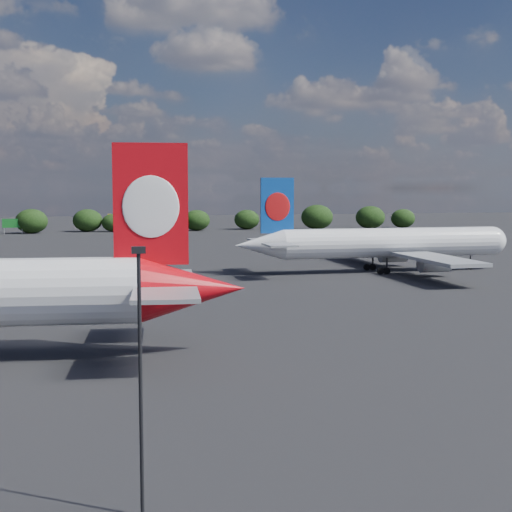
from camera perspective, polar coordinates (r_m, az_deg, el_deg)
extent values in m
plane|color=black|center=(104.36, -14.87, -2.13)|extent=(500.00, 500.00, 0.00)
cone|color=red|center=(57.62, -5.13, -2.65)|extent=(9.07, 6.23, 5.34)
cube|color=red|center=(57.03, -8.42, 4.12)|extent=(5.90, 1.16, 9.61)
ellipsoid|color=white|center=(56.72, -8.42, 3.92)|extent=(4.48, 0.69, 4.91)
ellipsoid|color=white|center=(57.36, -8.41, 3.94)|extent=(4.48, 0.69, 4.91)
cube|color=#93959A|center=(51.71, -7.25, -3.13)|extent=(5.47, 6.89, 0.32)
cube|color=#93959A|center=(63.35, -7.27, -1.55)|extent=(5.47, 6.89, 0.32)
cylinder|color=white|center=(116.34, 10.74, 1.06)|extent=(35.98, 4.92, 4.73)
sphere|color=white|center=(124.71, 18.32, 1.17)|extent=(4.76, 4.76, 4.73)
cone|color=white|center=(109.36, 0.26, 0.88)|extent=(7.59, 4.77, 4.73)
cube|color=#0D3F97|center=(109.74, 1.70, 4.06)|extent=(5.21, 0.50, 8.52)
ellipsoid|color=red|center=(109.47, 1.74, 3.97)|extent=(3.97, 0.21, 4.35)
ellipsoid|color=red|center=(110.02, 1.66, 3.98)|extent=(3.97, 0.21, 4.35)
cube|color=#93959A|center=(104.77, 1.92, 0.89)|extent=(4.29, 5.70, 0.28)
cube|color=#93959A|center=(114.82, 0.57, 1.29)|extent=(4.29, 5.70, 0.28)
cube|color=#93959A|center=(106.25, 14.35, -0.24)|extent=(6.25, 18.96, 0.52)
cube|color=#93959A|center=(128.47, 9.28, 0.81)|extent=(6.25, 18.96, 0.52)
cylinder|color=#93959A|center=(111.42, 14.07, -0.61)|extent=(4.74, 2.58, 2.55)
cube|color=#93959A|center=(111.35, 14.08, -0.28)|extent=(2.08, 0.30, 1.14)
cylinder|color=#93959A|center=(125.00, 10.90, 0.09)|extent=(4.74, 2.58, 2.55)
cube|color=#93959A|center=(124.94, 10.91, 0.40)|extent=(2.08, 0.30, 1.14)
cylinder|color=black|center=(113.29, 10.42, -0.73)|extent=(0.27, 0.27, 2.37)
cylinder|color=black|center=(113.39, 10.41, -1.18)|extent=(1.04, 0.43, 1.04)
cylinder|color=black|center=(112.98, 9.93, -1.20)|extent=(1.04, 0.43, 1.04)
cylinder|color=black|center=(118.49, 9.32, -0.45)|extent=(0.27, 0.27, 2.37)
cylinder|color=black|center=(118.58, 9.31, -0.88)|extent=(1.04, 0.43, 1.04)
cylinder|color=black|center=(118.19, 8.85, -0.89)|extent=(1.04, 0.43, 1.04)
cylinder|color=black|center=(123.06, 16.77, -0.41)|extent=(0.23, 0.23, 2.37)
cylinder|color=black|center=(123.16, 16.75, -0.85)|extent=(0.85, 0.34, 0.85)
cylinder|color=black|center=(29.64, -9.22, -10.32)|extent=(0.16, 0.16, 10.85)
cube|color=black|center=(28.63, -9.39, 0.48)|extent=(0.55, 0.30, 0.28)
cube|color=#146620|center=(220.66, -18.87, 2.50)|extent=(6.00, 0.30, 2.60)
cylinder|color=#9A9CA2|center=(221.02, -19.50, 1.91)|extent=(0.20, 0.20, 2.00)
cylinder|color=#9A9CA2|center=(220.56, -18.21, 1.94)|extent=(0.20, 0.20, 2.00)
cube|color=yellow|center=(225.84, -11.13, 2.95)|extent=(5.00, 0.30, 3.00)
cylinder|color=#9A9CA2|center=(225.97, -11.12, 2.25)|extent=(0.30, 0.30, 2.50)
ellipsoid|color=black|center=(222.48, -17.52, 2.67)|extent=(9.48, 8.02, 7.29)
ellipsoid|color=black|center=(226.85, -13.33, 2.79)|extent=(9.08, 7.68, 6.98)
ellipsoid|color=black|center=(224.82, -11.34, 2.63)|extent=(7.22, 6.11, 5.56)
ellipsoid|color=black|center=(222.63, -6.76, 2.98)|extent=(10.44, 8.83, 8.03)
ellipsoid|color=black|center=(227.09, -4.77, 2.87)|extent=(8.54, 7.23, 6.57)
ellipsoid|color=black|center=(233.35, -0.74, 2.94)|extent=(8.34, 7.05, 6.41)
ellipsoid|color=black|center=(234.96, 1.94, 2.92)|extent=(8.03, 6.80, 6.18)
ellipsoid|color=black|center=(233.28, 4.91, 3.12)|extent=(10.52, 8.90, 8.09)
ellipsoid|color=black|center=(239.17, 9.13, 3.07)|extent=(9.87, 8.35, 7.59)
ellipsoid|color=black|center=(246.80, 11.68, 2.96)|extent=(8.32, 7.04, 6.40)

